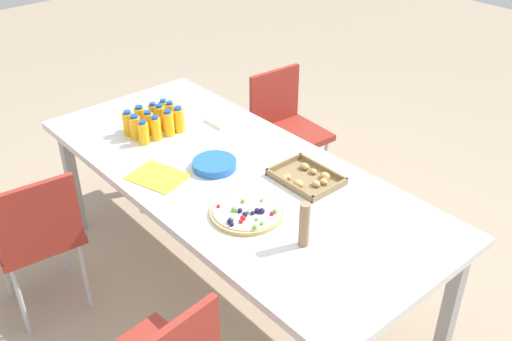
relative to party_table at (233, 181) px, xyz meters
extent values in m
plane|color=tan|center=(0.00, 0.00, -0.68)|extent=(12.00, 12.00, 0.00)
cube|color=silver|center=(0.00, 0.00, 0.04)|extent=(2.22, 0.97, 0.04)
cube|color=#99999E|center=(-1.03, -0.40, -0.33)|extent=(0.06, 0.06, 0.69)
cube|color=#99999E|center=(-1.03, 0.40, -0.33)|extent=(0.06, 0.06, 0.69)
cube|color=#99999E|center=(1.03, 0.40, -0.33)|extent=(0.06, 0.06, 0.69)
cube|color=maroon|center=(-0.45, 0.85, -0.23)|extent=(0.43, 0.43, 0.04)
cube|color=maroon|center=(-0.64, 0.86, -0.04)|extent=(0.06, 0.38, 0.38)
cylinder|color=silver|center=(-0.28, 1.00, -0.47)|extent=(0.02, 0.02, 0.41)
cylinder|color=silver|center=(-0.31, 0.68, -0.47)|extent=(0.02, 0.02, 0.41)
cylinder|color=silver|center=(-0.60, 1.02, -0.47)|extent=(0.02, 0.02, 0.41)
cylinder|color=silver|center=(-0.62, 0.70, -0.47)|extent=(0.02, 0.02, 0.41)
cube|color=maroon|center=(-0.55, -0.82, -0.23)|extent=(0.44, 0.44, 0.04)
cube|color=maroon|center=(-0.37, -0.84, -0.04)|extent=(0.07, 0.38, 0.38)
cylinder|color=silver|center=(-0.73, -0.96, -0.47)|extent=(0.02, 0.02, 0.41)
cylinder|color=silver|center=(-0.69, -0.65, -0.47)|extent=(0.02, 0.02, 0.41)
cylinder|color=silver|center=(-0.41, -1.00, -0.47)|extent=(0.02, 0.02, 0.41)
cylinder|color=silver|center=(-0.38, -0.68, -0.47)|extent=(0.02, 0.02, 0.41)
cylinder|color=#FAAC14|center=(-0.66, -0.18, 0.12)|extent=(0.06, 0.06, 0.12)
cylinder|color=blue|center=(-0.66, -0.18, 0.19)|extent=(0.04, 0.04, 0.02)
cylinder|color=#F9AD14|center=(-0.60, -0.18, 0.12)|extent=(0.06, 0.06, 0.12)
cylinder|color=blue|center=(-0.60, -0.18, 0.19)|extent=(0.04, 0.04, 0.02)
cylinder|color=#F9AF14|center=(-0.52, -0.17, 0.12)|extent=(0.06, 0.06, 0.12)
cylinder|color=blue|center=(-0.52, -0.17, 0.18)|extent=(0.04, 0.04, 0.02)
cylinder|color=#FAAB14|center=(-0.67, -0.10, 0.12)|extent=(0.06, 0.06, 0.12)
cylinder|color=blue|center=(-0.67, -0.10, 0.19)|extent=(0.04, 0.04, 0.02)
cylinder|color=#F9AC14|center=(-0.59, -0.10, 0.12)|extent=(0.06, 0.06, 0.12)
cylinder|color=blue|center=(-0.59, -0.10, 0.19)|extent=(0.04, 0.04, 0.02)
cylinder|color=#FAAF14|center=(-0.52, -0.10, 0.12)|extent=(0.05, 0.05, 0.12)
cylinder|color=blue|center=(-0.52, -0.10, 0.19)|extent=(0.04, 0.04, 0.02)
cylinder|color=#FAAD14|center=(-0.67, -0.02, 0.12)|extent=(0.05, 0.05, 0.12)
cylinder|color=blue|center=(-0.67, -0.02, 0.19)|extent=(0.03, 0.03, 0.02)
cylinder|color=#FAAC14|center=(-0.60, -0.02, 0.13)|extent=(0.06, 0.06, 0.13)
cylinder|color=blue|center=(-0.60, -0.02, 0.20)|extent=(0.04, 0.04, 0.02)
cylinder|color=#F9AC14|center=(-0.51, -0.02, 0.12)|extent=(0.06, 0.06, 0.13)
cylinder|color=blue|center=(-0.51, -0.02, 0.20)|extent=(0.04, 0.04, 0.02)
cylinder|color=#FAAE14|center=(-0.67, 0.05, 0.12)|extent=(0.05, 0.05, 0.12)
cylinder|color=blue|center=(-0.67, 0.05, 0.18)|extent=(0.03, 0.03, 0.02)
cylinder|color=#F9AC14|center=(-0.59, 0.04, 0.12)|extent=(0.05, 0.05, 0.13)
cylinder|color=blue|center=(-0.59, 0.04, 0.20)|extent=(0.04, 0.04, 0.02)
cylinder|color=#FAAD14|center=(-0.52, 0.04, 0.12)|extent=(0.06, 0.06, 0.13)
cylinder|color=blue|center=(-0.52, 0.04, 0.20)|extent=(0.04, 0.04, 0.02)
cylinder|color=tan|center=(0.31, -0.18, 0.07)|extent=(0.32, 0.32, 0.02)
cylinder|color=white|center=(0.31, -0.18, 0.08)|extent=(0.30, 0.30, 0.01)
sphere|color=#66B238|center=(0.43, -0.20, 0.09)|extent=(0.02, 0.02, 0.02)
sphere|color=#1E1947|center=(0.31, -0.21, 0.09)|extent=(0.02, 0.02, 0.02)
sphere|color=#1E1947|center=(0.34, -0.21, 0.09)|extent=(0.02, 0.02, 0.02)
sphere|color=#66B238|center=(0.41, -0.10, 0.09)|extent=(0.02, 0.02, 0.02)
sphere|color=red|center=(0.41, -0.12, 0.09)|extent=(0.02, 0.02, 0.02)
sphere|color=#66B238|center=(0.33, -0.28, 0.09)|extent=(0.03, 0.03, 0.03)
sphere|color=red|center=(0.36, -0.24, 0.09)|extent=(0.02, 0.02, 0.02)
sphere|color=#66B238|center=(0.29, -0.23, 0.09)|extent=(0.03, 0.03, 0.03)
sphere|color=red|center=(0.22, -0.26, 0.09)|extent=(0.02, 0.02, 0.02)
sphere|color=red|center=(0.37, -0.26, 0.09)|extent=(0.02, 0.02, 0.02)
sphere|color=#66B238|center=(0.40, -0.20, 0.09)|extent=(0.02, 0.02, 0.02)
sphere|color=#1E1947|center=(0.34, -0.29, 0.09)|extent=(0.03, 0.03, 0.03)
sphere|color=#1E1947|center=(0.36, -0.16, 0.09)|extent=(0.03, 0.03, 0.03)
sphere|color=#1E1947|center=(0.36, -0.30, 0.09)|extent=(0.02, 0.02, 0.02)
sphere|color=#66B238|center=(0.31, -0.09, 0.09)|extent=(0.02, 0.02, 0.02)
sphere|color=#1E1947|center=(0.36, -0.18, 0.09)|extent=(0.02, 0.02, 0.02)
sphere|color=#1E1947|center=(0.37, -0.14, 0.09)|extent=(0.03, 0.03, 0.03)
sphere|color=#66B238|center=(0.34, -0.19, 0.09)|extent=(0.02, 0.02, 0.02)
sphere|color=#66B238|center=(0.26, -0.15, 0.09)|extent=(0.02, 0.02, 0.02)
sphere|color=#66B238|center=(0.44, -0.24, 0.09)|extent=(0.02, 0.02, 0.02)
cube|color=olive|center=(0.29, 0.21, 0.06)|extent=(0.32, 0.24, 0.01)
cube|color=olive|center=(0.29, 0.10, 0.08)|extent=(0.32, 0.01, 0.03)
cube|color=olive|center=(0.29, 0.33, 0.08)|extent=(0.32, 0.01, 0.03)
cube|color=olive|center=(0.13, 0.21, 0.08)|extent=(0.01, 0.24, 0.03)
cube|color=olive|center=(0.44, 0.21, 0.08)|extent=(0.01, 0.24, 0.03)
ellipsoid|color=tan|center=(0.28, 0.27, 0.08)|extent=(0.04, 0.03, 0.02)
ellipsoid|color=tan|center=(0.37, 0.24, 0.08)|extent=(0.04, 0.03, 0.02)
ellipsoid|color=tan|center=(0.23, 0.13, 0.08)|extent=(0.04, 0.03, 0.02)
ellipsoid|color=tan|center=(0.22, 0.27, 0.08)|extent=(0.05, 0.04, 0.03)
ellipsoid|color=tan|center=(0.36, 0.27, 0.08)|extent=(0.04, 0.03, 0.02)
ellipsoid|color=tan|center=(0.31, 0.14, 0.08)|extent=(0.06, 0.04, 0.03)
ellipsoid|color=tan|center=(0.35, 0.28, 0.08)|extent=(0.05, 0.04, 0.03)
ellipsoid|color=tan|center=(0.23, 0.14, 0.08)|extent=(0.04, 0.03, 0.02)
ellipsoid|color=tan|center=(0.36, 0.20, 0.08)|extent=(0.05, 0.03, 0.03)
cylinder|color=blue|center=(-0.08, -0.05, 0.06)|extent=(0.22, 0.22, 0.00)
cylinder|color=blue|center=(-0.08, -0.05, 0.07)|extent=(0.22, 0.22, 0.00)
cylinder|color=blue|center=(-0.08, -0.05, 0.07)|extent=(0.22, 0.22, 0.00)
cylinder|color=blue|center=(-0.08, -0.05, 0.08)|extent=(0.22, 0.22, 0.00)
cylinder|color=blue|center=(-0.08, -0.05, 0.08)|extent=(0.22, 0.22, 0.00)
cylinder|color=blue|center=(-0.08, -0.05, 0.09)|extent=(0.22, 0.22, 0.00)
cylinder|color=blue|center=(-0.08, -0.05, 0.09)|extent=(0.22, 0.22, 0.00)
cylinder|color=blue|center=(-0.08, -0.05, 0.10)|extent=(0.22, 0.22, 0.00)
cube|color=white|center=(-0.44, 0.29, 0.07)|extent=(0.15, 0.15, 0.02)
cylinder|color=#9E7A56|center=(0.62, -0.14, 0.16)|extent=(0.04, 0.04, 0.20)
cube|color=yellow|center=(-0.19, -0.30, 0.06)|extent=(0.31, 0.27, 0.01)
camera|label=1|loc=(1.88, -1.49, 1.55)|focal=40.89mm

